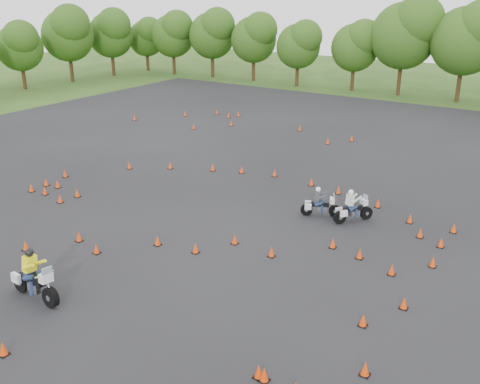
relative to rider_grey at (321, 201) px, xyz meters
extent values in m
plane|color=#2D5119|center=(-3.58, -6.02, -0.79)|extent=(140.00, 140.00, 0.00)
plane|color=black|center=(-3.58, -0.02, -0.78)|extent=(62.00, 62.00, 0.00)
cone|color=#E23C09|center=(-12.56, -6.07, -0.56)|extent=(0.26, 0.26, 0.45)
cone|color=#E23C09|center=(-15.70, -3.10, -0.56)|extent=(0.26, 0.26, 0.45)
cone|color=#E23C09|center=(-2.34, 3.76, -0.56)|extent=(0.26, 0.26, 0.45)
cone|color=#E23C09|center=(4.99, -3.92, -0.56)|extent=(0.26, 0.26, 0.45)
cone|color=#E23C09|center=(-12.45, -4.98, -0.56)|extent=(0.26, 0.26, 0.45)
cone|color=#E23C09|center=(6.21, -2.35, -0.56)|extent=(0.26, 0.26, 0.45)
cone|color=#E23C09|center=(-16.33, 15.68, -0.56)|extent=(0.26, 0.26, 0.45)
cone|color=#E23C09|center=(-9.27, -10.64, -0.56)|extent=(0.26, 0.26, 0.45)
cone|color=#E23C09|center=(3.85, -12.14, -0.56)|extent=(0.26, 0.26, 0.45)
cone|color=#E23C09|center=(-22.66, 10.32, -0.56)|extent=(0.26, 0.26, 0.45)
cone|color=#E23C09|center=(-5.26, 12.56, -0.56)|extent=(0.26, 0.26, 0.45)
cone|color=#E23C09|center=(6.26, -10.27, -0.56)|extent=(0.26, 0.26, 0.45)
cone|color=#E23C09|center=(-16.39, 10.69, -0.56)|extent=(0.26, 0.26, 0.45)
cone|color=#E23C09|center=(-18.00, 16.25, -0.56)|extent=(0.26, 0.26, 0.45)
cone|color=#E23C09|center=(-11.35, 1.70, -0.56)|extent=(0.26, 0.26, 0.45)
cone|color=#E23C09|center=(-3.67, -15.60, -0.56)|extent=(0.26, 0.26, 0.45)
cone|color=#E23C09|center=(-15.39, -4.74, -0.56)|extent=(0.26, 0.26, 0.45)
cone|color=#E23C09|center=(-4.97, 4.03, -0.56)|extent=(0.26, 0.26, 0.45)
cone|color=#E23C09|center=(-1.89, -5.06, -0.56)|extent=(0.26, 0.26, 0.45)
cone|color=#E23C09|center=(-8.03, -8.73, -0.56)|extent=(0.26, 0.26, 0.45)
cone|color=#E23C09|center=(-14.26, -5.73, -0.56)|extent=(0.26, 0.26, 0.45)
cone|color=#E23C09|center=(6.14, -6.08, -0.56)|extent=(0.26, 0.26, 0.45)
cone|color=#E23C09|center=(2.07, 2.69, -0.56)|extent=(0.26, 0.26, 0.45)
cone|color=#E23C09|center=(-7.01, 3.46, -0.56)|extent=(0.26, 0.26, 0.45)
cone|color=#E23C09|center=(3.64, -12.10, -0.56)|extent=(0.26, 0.26, 0.45)
cone|color=#E23C09|center=(4.09, 1.60, -0.56)|extent=(0.26, 0.26, 0.45)
cone|color=#E23C09|center=(-8.82, 14.93, -0.56)|extent=(0.26, 0.26, 0.45)
cone|color=#E23C09|center=(-4.73, -7.07, -0.56)|extent=(0.26, 0.26, 0.45)
cone|color=#E23C09|center=(4.98, 0.20, -0.56)|extent=(0.26, 0.26, 0.45)
cone|color=#E23C09|center=(2.00, -3.01, -0.56)|extent=(0.26, 0.26, 0.45)
cone|color=#E23C09|center=(-8.80, 2.82, -0.56)|extent=(0.26, 0.26, 0.45)
cone|color=#E23C09|center=(-14.55, -4.60, -0.56)|extent=(0.26, 0.26, 0.45)
cone|color=#E23C09|center=(-2.84, -6.73, -0.56)|extent=(0.26, 0.26, 0.45)
cone|color=#E23C09|center=(-20.00, 14.10, -0.56)|extent=(0.26, 0.26, 0.45)
cone|color=#E23C09|center=(-15.86, 16.58, -0.56)|extent=(0.26, 0.26, 0.45)
cone|color=#E23C09|center=(-0.48, 3.41, -0.56)|extent=(0.26, 0.26, 0.45)
cone|color=#E23C09|center=(-6.45, -9.13, -0.56)|extent=(0.26, 0.26, 0.45)
cone|color=#E23C09|center=(-14.46, 13.32, -0.56)|extent=(0.26, 0.26, 0.45)
cone|color=#E23C09|center=(6.04, -0.30, -0.56)|extent=(0.26, 0.26, 0.45)
cone|color=#E23C09|center=(-15.27, -5.85, -0.56)|extent=(0.26, 0.26, 0.45)
cone|color=#E23C09|center=(-13.52, 0.22, -0.56)|extent=(0.26, 0.26, 0.45)
cone|color=#E23C09|center=(5.29, -7.91, -0.56)|extent=(0.26, 0.26, 0.45)
cone|color=#E23C09|center=(3.39, -3.32, -0.56)|extent=(0.26, 0.26, 0.45)
cone|color=#E23C09|center=(6.17, 1.61, -0.56)|extent=(0.26, 0.26, 0.45)
cone|color=#E23C09|center=(0.13, -5.22, -0.56)|extent=(0.26, 0.26, 0.45)
cone|color=#E23C09|center=(-4.08, 14.30, -0.56)|extent=(0.26, 0.26, 0.45)
camera|label=1|loc=(10.21, -23.22, 10.08)|focal=40.00mm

